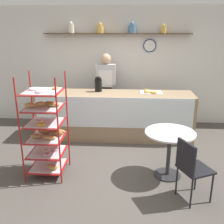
% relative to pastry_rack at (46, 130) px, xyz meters
% --- Properties ---
extents(ground_plane, '(14.00, 14.00, 0.00)m').
position_rel_pastry_rack_xyz_m(ground_plane, '(0.96, 0.29, -0.75)').
color(ground_plane, '#4C4742').
extents(back_wall, '(10.00, 0.30, 2.70)m').
position_rel_pastry_rack_xyz_m(back_wall, '(0.96, 2.58, 0.62)').
color(back_wall, white).
rests_on(back_wall, ground_plane).
extents(display_counter, '(3.19, 0.72, 0.96)m').
position_rel_pastry_rack_xyz_m(display_counter, '(0.96, 1.54, -0.27)').
color(display_counter, '#937A5B').
rests_on(display_counter, ground_plane).
extents(pastry_rack, '(0.58, 0.58, 1.60)m').
position_rel_pastry_rack_xyz_m(pastry_rack, '(0.00, 0.00, 0.00)').
color(pastry_rack, '#A51919').
rests_on(pastry_rack, ground_plane).
extents(person_worker, '(0.42, 0.23, 1.69)m').
position_rel_pastry_rack_xyz_m(person_worker, '(0.73, 2.14, 0.18)').
color(person_worker, '#282833').
rests_on(person_worker, ground_plane).
extents(cafe_table, '(0.76, 0.76, 0.74)m').
position_rel_pastry_rack_xyz_m(cafe_table, '(1.88, 0.05, -0.19)').
color(cafe_table, '#262628').
rests_on(cafe_table, ground_plane).
extents(cafe_chair, '(0.50, 0.50, 0.86)m').
position_rel_pastry_rack_xyz_m(cafe_chair, '(2.06, -0.56, -0.22)').
color(cafe_chair, black).
rests_on(cafe_chair, ground_plane).
extents(coffee_carafe, '(0.14, 0.14, 0.32)m').
position_rel_pastry_rack_xyz_m(coffee_carafe, '(0.61, 1.66, 0.36)').
color(coffee_carafe, black).
rests_on(coffee_carafe, display_counter).
extents(donut_tray_counter, '(0.45, 0.32, 0.05)m').
position_rel_pastry_rack_xyz_m(donut_tray_counter, '(1.68, 1.61, 0.23)').
color(donut_tray_counter, silver).
rests_on(donut_tray_counter, display_counter).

